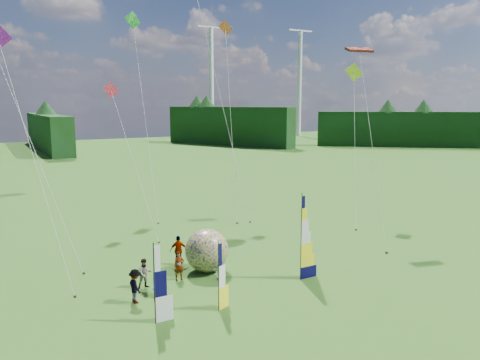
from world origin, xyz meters
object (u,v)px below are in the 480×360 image
bol_inflatable (207,250)px  spectator_b (145,273)px  side_banner_left (219,278)px  camp_chair (159,285)px  feather_banner_main (301,239)px  spectator_c (135,286)px  spectator_d (179,250)px  kite_whale (218,77)px  spectator_a (179,266)px  side_banner_far (155,285)px

bol_inflatable → spectator_b: size_ratio=1.57×
side_banner_left → camp_chair: side_banner_left is taller
feather_banner_main → spectator_c: feather_banner_main is taller
feather_banner_main → spectator_b: feather_banner_main is taller
spectator_d → kite_whale: (8.74, 12.01, 10.90)m
spectator_c → camp_chair: size_ratio=1.44×
spectator_d → kite_whale: size_ratio=0.07×
spectator_a → spectator_b: bearing=-172.8°
camp_chair → feather_banner_main: bearing=10.4°
feather_banner_main → camp_chair: 7.83m
side_banner_left → spectator_d: size_ratio=1.83×
side_banner_far → kite_whale: (12.49, 18.60, 10.02)m
spectator_a → kite_whale: (9.66, 14.33, 10.99)m
spectator_b → camp_chair: (0.28, -1.40, -0.21)m
side_banner_far → kite_whale: size_ratio=0.15×
spectator_a → spectator_d: bearing=70.7°
spectator_c → spectator_b: bearing=-38.3°
side_banner_far → spectator_b: 4.31m
bol_inflatable → spectator_d: size_ratio=1.41×
spectator_b → spectator_c: (-0.98, -1.56, 0.05)m
feather_banner_main → side_banner_left: bearing=-167.5°
bol_inflatable → spectator_a: size_ratio=1.56×
bol_inflatable → kite_whale: bearing=60.7°
side_banner_left → spectator_a: (-0.13, 4.53, -0.82)m
kite_whale → spectator_a: bearing=-112.8°
spectator_d → camp_chair: (-2.61, -3.88, -0.30)m
spectator_d → kite_whale: 18.43m
spectator_c → kite_whale: (12.60, 16.05, 10.95)m
bol_inflatable → spectator_c: bol_inflatable is taller
bol_inflatable → feather_banner_main: bearing=-43.4°
side_banner_far → spectator_c: bearing=92.8°
feather_banner_main → bol_inflatable: 5.45m
bol_inflatable → camp_chair: 4.15m
bol_inflatable → spectator_a: bearing=-166.7°
bol_inflatable → spectator_d: bearing=117.3°
kite_whale → feather_banner_main: bearing=-91.3°
side_banner_left → spectator_a: bearing=68.8°
side_banner_left → side_banner_far: 2.98m
side_banner_far → spectator_b: bearing=78.5°
spectator_b → spectator_d: bearing=39.8°
side_banner_left → kite_whale: (9.53, 18.85, 10.17)m
kite_whale → spectator_c: bearing=-117.0°
side_banner_far → spectator_c: 2.71m
spectator_a → side_banner_far: bearing=-121.3°
spectator_b → side_banner_far: bearing=-102.8°
feather_banner_main → side_banner_far: bearing=-173.5°
feather_banner_main → bol_inflatable: bearing=136.1°
feather_banner_main → camp_chair: size_ratio=4.02×
side_banner_left → camp_chair: size_ratio=2.78×
feather_banner_main → spectator_d: size_ratio=2.64×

